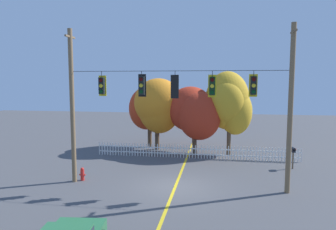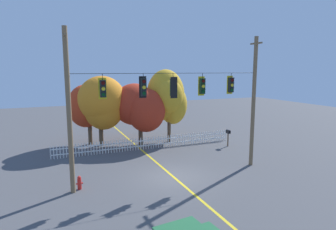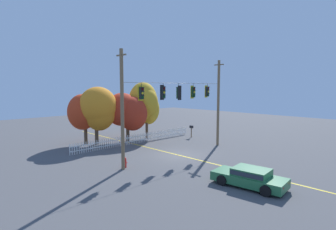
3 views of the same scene
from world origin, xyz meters
name	(u,v)px [view 3 (image 3 of 3)]	position (x,y,z in m)	size (l,w,h in m)	color
ground	(178,155)	(0.00, 0.00, 0.00)	(80.00, 80.00, 0.00)	#4C4C4F
lane_centerline_stripe	(178,155)	(0.00, 0.00, 0.00)	(0.16, 36.00, 0.01)	gold
signal_support_span	(179,105)	(0.00, 0.00, 4.44)	(12.08, 1.10, 8.72)	brown
traffic_signal_northbound_primary	(141,93)	(-4.13, 0.01, 5.56)	(0.43, 0.38, 1.37)	black
traffic_signal_eastbound_side	(163,92)	(-1.86, 0.01, 5.59)	(0.43, 0.38, 1.39)	black
traffic_signal_westbound_side	(179,93)	(-0.03, -0.01, 5.53)	(0.43, 0.38, 1.46)	black
traffic_signal_southbound_primary	(193,92)	(1.94, 0.01, 5.57)	(0.43, 0.38, 1.39)	black
traffic_signal_northbound_secondary	(207,91)	(4.04, 0.01, 5.60)	(0.43, 0.38, 1.35)	black
white_picket_fence	(138,138)	(0.65, 6.64, 0.51)	(15.29, 0.06, 1.01)	white
autumn_maple_near_fence	(85,110)	(-3.54, 10.28, 3.58)	(4.00, 3.40, 5.37)	brown
autumn_maple_mid	(98,107)	(-2.59, 9.13, 3.94)	(4.06, 3.57, 6.06)	brown
autumn_oak_far_east	(127,111)	(0.43, 8.27, 3.34)	(4.34, 4.01, 5.39)	brown
autumn_maple_far_west	(145,104)	(3.16, 8.37, 4.05)	(3.67, 3.59, 6.60)	brown
parked_car	(250,177)	(-2.44, -8.24, 0.60)	(2.30, 4.51, 1.15)	#286B3D
fire_hydrant	(125,162)	(-5.55, 0.27, 0.38)	(0.38, 0.22, 0.78)	red
roadside_mailbox	(191,128)	(7.26, 4.75, 1.19)	(0.25, 0.44, 1.45)	brown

